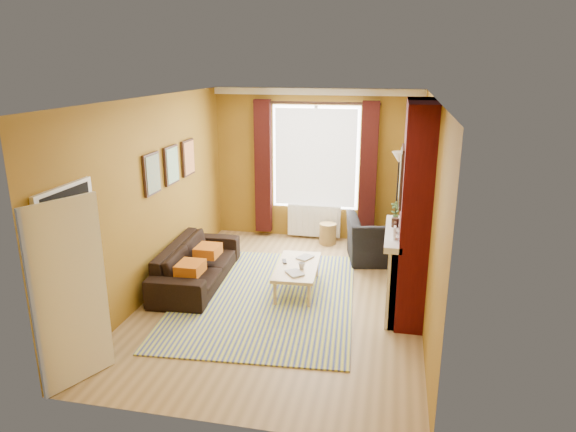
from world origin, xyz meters
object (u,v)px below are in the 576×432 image
object	(u,v)px
sofa	(197,263)
wicker_stool	(328,234)
coffee_table	(297,268)
armchair	(383,240)
floor_lamp	(398,173)

from	to	relation	value
sofa	wicker_stool	world-z (taller)	sofa
sofa	coffee_table	bearing A→B (deg)	-92.41
wicker_stool	armchair	bearing A→B (deg)	-33.28
sofa	armchair	distance (m)	3.12
sofa	floor_lamp	distance (m)	3.76
sofa	floor_lamp	xyz separation A→B (m)	(2.93, 2.10, 1.09)
armchair	floor_lamp	world-z (taller)	floor_lamp
wicker_stool	coffee_table	bearing A→B (deg)	-94.53
coffee_table	armchair	bearing A→B (deg)	47.31
sofa	wicker_stool	bearing A→B (deg)	-41.98
armchair	floor_lamp	bearing A→B (deg)	-116.73
coffee_table	floor_lamp	xyz separation A→B (m)	(1.38, 2.07, 1.05)
floor_lamp	sofa	bearing A→B (deg)	-144.38
coffee_table	wicker_stool	distance (m)	2.13
sofa	armchair	world-z (taller)	armchair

